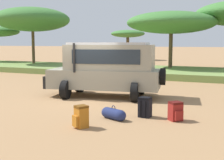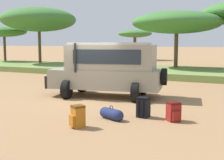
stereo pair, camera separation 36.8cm
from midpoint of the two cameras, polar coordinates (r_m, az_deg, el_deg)
The scene contains 10 objects.
ground_plane at distance 13.45m, azimuth -5.19°, elevation -3.59°, with size 320.00×320.00×0.00m, color #9E754C.
grass_bank at distance 23.85m, azimuth 8.44°, elevation 1.48°, with size 120.00×7.00×0.44m.
safari_vehicle at distance 13.98m, azimuth -1.65°, elevation 2.19°, with size 5.48×3.36×2.44m.
backpack_beside_front_wheel at distance 10.30m, azimuth 5.06°, elevation -5.00°, with size 0.40×0.45×0.66m.
backpack_cluster_center at distance 9.96m, azimuth 10.52°, elevation -5.68°, with size 0.51×0.51×0.60m.
backpack_near_rear_wheel at distance 9.06m, azimuth -6.86°, elevation -6.72°, with size 0.44×0.49×0.65m.
duffel_bag_low_black_case at distance 9.99m, azimuth -0.78°, elevation -6.22°, with size 0.94×0.59×0.45m.
acacia_tree_left_mid at distance 31.30m, azimuth -14.68°, elevation 10.65°, with size 6.94×7.54×5.76m.
acacia_tree_centre_back at distance 43.98m, azimuth 2.66°, elevation 8.39°, with size 4.79×4.24×4.17m.
acacia_tree_right_mid at distance 25.56m, azimuth 10.36°, elevation 10.26°, with size 7.11×6.82×4.88m.
Camera 1 is at (6.41, -11.55, 2.44)m, focal length 50.00 mm.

